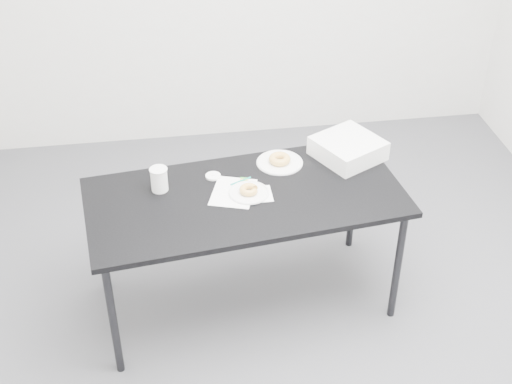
{
  "coord_description": "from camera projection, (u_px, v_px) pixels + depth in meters",
  "views": [
    {
      "loc": [
        -0.54,
        -2.78,
        2.82
      ],
      "look_at": [
        -0.13,
        0.02,
        0.82
      ],
      "focal_mm": 50.0,
      "sensor_mm": 36.0,
      "label": 1
    }
  ],
  "objects": [
    {
      "name": "napkin",
      "position": [
        258.0,
        194.0,
        3.6
      ],
      "size": [
        0.15,
        0.15,
        0.0
      ],
      "primitive_type": "cube",
      "rotation": [
        0.0,
        0.0,
        -0.01
      ],
      "color": "white",
      "rests_on": "table"
    },
    {
      "name": "table",
      "position": [
        245.0,
        204.0,
        3.63
      ],
      "size": [
        1.68,
        0.93,
        0.73
      ],
      "rotation": [
        0.0,
        0.0,
        0.12
      ],
      "color": "black",
      "rests_on": "floor"
    },
    {
      "name": "floor",
      "position": [
        279.0,
        313.0,
        3.94
      ],
      "size": [
        4.0,
        4.0,
        0.0
      ],
      "primitive_type": "plane",
      "color": "#4D4D52",
      "rests_on": "ground"
    },
    {
      "name": "donut_near",
      "position": [
        249.0,
        190.0,
        3.59
      ],
      "size": [
        0.11,
        0.11,
        0.03
      ],
      "primitive_type": "torus",
      "rotation": [
        0.0,
        0.0,
        -0.15
      ],
      "color": "gold",
      "rests_on": "plate_near"
    },
    {
      "name": "plate_near",
      "position": [
        249.0,
        193.0,
        3.61
      ],
      "size": [
        0.21,
        0.21,
        0.01
      ],
      "primitive_type": "cylinder",
      "color": "white",
      "rests_on": "napkin"
    },
    {
      "name": "bakery_box",
      "position": [
        348.0,
        148.0,
        3.86
      ],
      "size": [
        0.43,
        0.43,
        0.11
      ],
      "primitive_type": "cube",
      "rotation": [
        0.0,
        0.0,
        0.49
      ],
      "color": "silver",
      "rests_on": "table"
    },
    {
      "name": "logo_patch",
      "position": [
        244.0,
        180.0,
        3.7
      ],
      "size": [
        0.05,
        0.05,
        0.0
      ],
      "primitive_type": "cube",
      "rotation": [
        0.0,
        0.0,
        -0.31
      ],
      "color": "green",
      "rests_on": "scorecard"
    },
    {
      "name": "donut_far",
      "position": [
        280.0,
        159.0,
        3.83
      ],
      "size": [
        0.16,
        0.16,
        0.04
      ],
      "primitive_type": "torus",
      "rotation": [
        0.0,
        0.0,
        0.42
      ],
      "color": "gold",
      "rests_on": "plate_far"
    },
    {
      "name": "scorecard",
      "position": [
        233.0,
        192.0,
        3.62
      ],
      "size": [
        0.28,
        0.31,
        0.0
      ],
      "primitive_type": "cube",
      "rotation": [
        0.0,
        0.0,
        -0.31
      ],
      "color": "white",
      "rests_on": "table"
    },
    {
      "name": "pen",
      "position": [
        241.0,
        181.0,
        3.69
      ],
      "size": [
        0.11,
        0.06,
        0.01
      ],
      "primitive_type": "cylinder",
      "rotation": [
        0.0,
        1.57,
        0.44
      ],
      "color": "#0C8779",
      "rests_on": "scorecard"
    },
    {
      "name": "coffee_cup",
      "position": [
        159.0,
        179.0,
        3.6
      ],
      "size": [
        0.08,
        0.08,
        0.13
      ],
      "primitive_type": "cylinder",
      "color": "white",
      "rests_on": "table"
    },
    {
      "name": "plate_far",
      "position": [
        280.0,
        163.0,
        3.84
      ],
      "size": [
        0.25,
        0.25,
        0.01
      ],
      "primitive_type": "cylinder",
      "color": "white",
      "rests_on": "table"
    },
    {
      "name": "cup_lid",
      "position": [
        213.0,
        176.0,
        3.73
      ],
      "size": [
        0.08,
        0.08,
        0.01
      ],
      "primitive_type": "cylinder",
      "color": "white",
      "rests_on": "table"
    }
  ]
}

